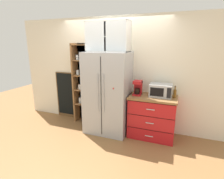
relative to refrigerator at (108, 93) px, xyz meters
name	(u,v)px	position (x,y,z in m)	size (l,w,h in m)	color
ground_plane	(108,129)	(0.00, 0.01, -0.89)	(10.78, 10.78, 0.00)	olive
wall_back_cream	(114,73)	(0.00, 0.41, 0.38)	(5.07, 0.10, 2.55)	silver
refrigerator	(108,93)	(0.00, 0.00, 0.00)	(0.95, 0.74, 1.79)	#ADAFB5
pantry_shelf_column	(84,83)	(-0.76, 0.29, 0.12)	(0.52, 0.29, 1.97)	brown
counter_cabinet	(152,117)	(0.98, 0.07, -0.44)	(0.97, 0.60, 0.90)	red
microwave	(161,90)	(1.12, 0.12, 0.14)	(0.44, 0.33, 0.26)	#ADAFB5
coffee_maker	(138,88)	(0.65, 0.08, 0.16)	(0.17, 0.20, 0.31)	red
mug_navy	(154,94)	(0.98, 0.12, 0.06)	(0.12, 0.08, 0.10)	navy
bottle_amber	(175,93)	(1.39, 0.14, 0.11)	(0.06, 0.06, 0.24)	brown
upper_cabinet	(108,37)	(0.00, 0.05, 1.20)	(0.91, 0.32, 0.61)	silver
chalkboard_menu	(67,95)	(-1.34, 0.33, -0.28)	(0.60, 0.04, 1.23)	brown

